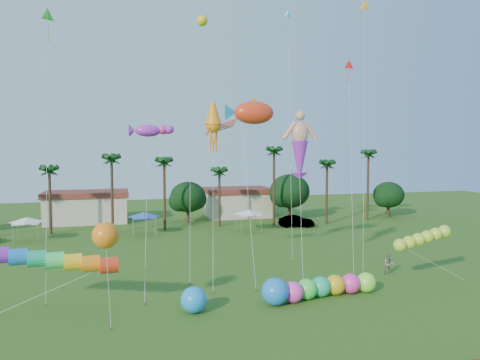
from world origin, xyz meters
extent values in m
plane|color=#285116|center=(0.00, 0.00, 0.00)|extent=(160.00, 160.00, 0.00)
cylinder|color=#3A2819|center=(-18.00, 41.00, 4.25)|extent=(0.36, 0.36, 8.50)
cylinder|color=#3A2819|center=(-10.00, 39.00, 5.00)|extent=(0.36, 0.36, 10.00)
cylinder|color=#3A2819|center=(-3.00, 40.00, 4.75)|extent=(0.36, 0.36, 9.50)
cylinder|color=#3A2819|center=(5.00, 41.00, 4.00)|extent=(0.36, 0.36, 8.00)
cylinder|color=#3A2819|center=(13.00, 40.00, 5.50)|extent=(0.36, 0.36, 11.00)
cylinder|color=#3A2819|center=(21.00, 39.00, 4.50)|extent=(0.36, 0.36, 9.00)
cylinder|color=#3A2819|center=(29.00, 41.00, 5.25)|extent=(0.36, 0.36, 10.50)
sphere|color=#113814|center=(1.00, 45.00, 4.03)|extent=(5.46, 5.46, 5.46)
sphere|color=#113814|center=(17.00, 44.00, 4.65)|extent=(6.30, 6.30, 6.30)
sphere|color=#113814|center=(34.00, 43.00, 3.72)|extent=(5.04, 5.04, 5.04)
cube|color=beige|center=(-14.00, 50.00, 2.00)|extent=(12.00, 7.00, 4.00)
cube|color=beige|center=(10.00, 50.00, 2.00)|extent=(10.00, 7.00, 4.00)
pyramid|color=white|center=(-20.00, 36.00, 2.75)|extent=(3.00, 3.00, 0.60)
pyramid|color=blue|center=(-6.00, 37.00, 2.75)|extent=(3.00, 3.00, 0.60)
pyramid|color=white|center=(8.00, 36.00, 2.75)|extent=(3.00, 3.00, 0.60)
imported|color=#4C4C54|center=(15.69, 37.79, 0.84)|extent=(5.35, 2.92, 1.67)
imported|color=gray|center=(14.47, 11.92, 0.95)|extent=(1.13, 1.02, 1.90)
sphere|color=#FF43BD|center=(3.26, 6.88, 0.79)|extent=(1.58, 1.58, 1.58)
sphere|color=#38EE47|center=(4.53, 7.31, 0.79)|extent=(1.58, 1.58, 1.58)
sphere|color=#1ABA7E|center=(5.82, 7.62, 0.79)|extent=(1.58, 1.58, 1.58)
sphere|color=gold|center=(7.13, 7.78, 0.79)|extent=(1.58, 1.58, 1.58)
sphere|color=#F138AA|center=(8.46, 7.79, 0.79)|extent=(1.58, 1.58, 1.58)
sphere|color=#8BFF38|center=(9.80, 7.75, 0.79)|extent=(1.58, 1.58, 1.58)
sphere|color=#197CE7|center=(1.78, 6.66, 1.01)|extent=(2.30, 2.30, 2.02)
sphere|color=#1A8BF1|center=(-4.23, 6.59, 0.92)|extent=(1.84, 1.84, 1.84)
cylinder|color=red|center=(-12.01, 8.04, 3.39)|extent=(8.43, 1.51, 1.13)
cylinder|color=silver|center=(-14.09, 8.28, 1.70)|extent=(8.38, 0.51, 3.41)
ellipsoid|color=#B8DE31|center=(13.38, 8.64, 3.42)|extent=(5.92, 3.00, 1.29)
cylinder|color=silver|center=(16.62, 8.60, 1.71)|extent=(6.49, 0.12, 3.44)
cylinder|color=brown|center=(19.85, 8.55, 0.08)|extent=(0.08, 0.08, 0.16)
sphere|color=orange|center=(-10.01, 5.42, 5.97)|extent=(1.78, 1.78, 1.70)
cylinder|color=silver|center=(-9.89, 5.14, 2.98)|extent=(0.26, 0.58, 5.97)
cylinder|color=brown|center=(-9.78, 4.87, 0.08)|extent=(0.08, 0.08, 0.16)
cylinder|color=silver|center=(5.87, 11.77, 5.66)|extent=(0.99, 3.43, 11.34)
cylinder|color=brown|center=(5.39, 10.06, 0.08)|extent=(0.08, 0.08, 0.16)
ellipsoid|color=red|center=(2.71, 15.42, 14.63)|extent=(5.63, 2.32, 2.28)
cylinder|color=silver|center=(2.05, 12.80, 7.32)|extent=(1.36, 5.28, 14.64)
cylinder|color=brown|center=(1.38, 10.17, 0.08)|extent=(0.08, 0.08, 0.16)
cylinder|color=silver|center=(-2.91, 16.42, 13.23)|extent=(1.22, 6.45, 26.47)
cylinder|color=brown|center=(-3.51, 13.21, 0.08)|extent=(0.08, 0.08, 0.16)
cone|color=orange|center=(-1.10, 15.09, 13.45)|extent=(1.57, 1.57, 4.23)
cylinder|color=silver|center=(-1.59, 12.79, 6.72)|extent=(1.00, 4.63, 13.45)
cylinder|color=brown|center=(-2.08, 10.49, 0.08)|extent=(0.08, 0.08, 0.16)
ellipsoid|color=#AF29D1|center=(-6.78, 13.36, 12.87)|extent=(3.83, 2.55, 1.38)
cylinder|color=silver|center=(-7.13, 11.26, 6.44)|extent=(0.72, 4.22, 12.88)
cylinder|color=brown|center=(-7.48, 9.17, 0.08)|extent=(0.08, 0.08, 0.16)
cone|color=red|center=(12.74, 16.85, 19.48)|extent=(1.10, 0.38, 1.08)
cylinder|color=silver|center=(11.96, 14.56, 9.74)|extent=(1.60, 4.59, 19.49)
cylinder|color=brown|center=(11.18, 12.28, 0.08)|extent=(0.08, 0.08, 0.16)
cone|color=orange|center=(14.24, 16.69, 25.21)|extent=(1.18, 0.69, 1.18)
cylinder|color=silver|center=(13.30, 14.72, 12.60)|extent=(1.91, 3.96, 25.21)
cylinder|color=brown|center=(12.37, 12.76, 0.08)|extent=(0.08, 0.08, 0.16)
cone|color=green|center=(-14.34, 15.27, 21.91)|extent=(1.17, 0.92, 1.25)
cylinder|color=silver|center=(-14.39, 12.96, 10.96)|extent=(0.13, 4.63, 21.92)
cylinder|color=brown|center=(-14.45, 10.66, 0.08)|extent=(0.08, 0.08, 0.16)
cone|color=#167DCC|center=(8.73, 23.21, 25.78)|extent=(0.99, 0.70, 1.02)
cylinder|color=silver|center=(8.25, 20.95, 12.89)|extent=(1.00, 4.55, 25.78)
cylinder|color=brown|center=(7.76, 18.69, 0.08)|extent=(0.08, 0.08, 0.16)
camera|label=1|loc=(-9.16, -25.07, 11.53)|focal=35.00mm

